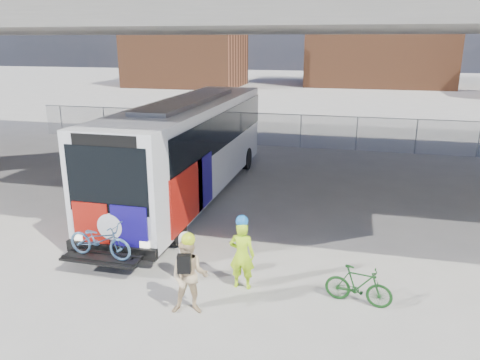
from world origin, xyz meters
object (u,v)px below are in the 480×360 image
(bollard, at_px, (186,255))
(cyclist_hivis, at_px, (242,253))
(bike_parked, at_px, (358,285))
(bus, at_px, (190,141))
(cyclist_tan, at_px, (189,276))

(bollard, xyz_separation_m, cyclist_hivis, (1.41, -0.00, 0.20))
(cyclist_hivis, height_order, bike_parked, cyclist_hivis)
(bollard, relative_size, bike_parked, 0.85)
(bus, bearing_deg, bollard, -71.01)
(bollard, distance_m, bike_parked, 4.13)
(bollard, bearing_deg, cyclist_hivis, -0.00)
(cyclist_hivis, bearing_deg, cyclist_tan, 58.49)
(bus, xyz_separation_m, bollard, (2.17, -6.32, -1.42))
(cyclist_hivis, relative_size, cyclist_tan, 0.99)
(cyclist_tan, bearing_deg, cyclist_hivis, 45.35)
(bollard, height_order, cyclist_tan, cyclist_tan)
(bus, height_order, bollard, bus)
(bollard, distance_m, cyclist_hivis, 1.43)
(bus, bearing_deg, cyclist_tan, -70.17)
(bus, bearing_deg, cyclist_hivis, -60.43)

